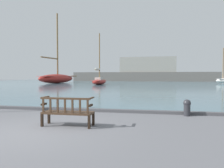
% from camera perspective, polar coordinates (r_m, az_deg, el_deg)
% --- Properties ---
extents(ground_plane, '(160.00, 160.00, 0.00)m').
position_cam_1_polar(ground_plane, '(6.64, -20.79, -11.76)').
color(ground_plane, slate).
extents(harbor_water, '(100.00, 80.00, 0.08)m').
position_cam_1_polar(harbor_water, '(49.61, 7.22, 0.29)').
color(harbor_water, slate).
rests_on(harbor_water, ground).
extents(quay_edge_kerb, '(40.00, 0.30, 0.12)m').
position_cam_1_polar(quay_edge_kerb, '(10.04, -9.00, -6.61)').
color(quay_edge_kerb, '#4C4C50').
rests_on(quay_edge_kerb, ground).
extents(park_bench, '(1.60, 0.52, 0.92)m').
position_cam_1_polar(park_bench, '(7.01, -11.57, -7.01)').
color(park_bench, black).
rests_on(park_bench, ground).
extents(sailboat_far_port, '(4.99, 13.84, 14.65)m').
position_cam_1_polar(sailboat_far_port, '(47.47, -14.19, 1.56)').
color(sailboat_far_port, maroon).
rests_on(sailboat_far_port, harbor_water).
extents(sailboat_centre_channel, '(1.92, 7.62, 9.05)m').
position_cam_1_polar(sailboat_centre_channel, '(38.55, -3.35, 0.83)').
color(sailboat_centre_channel, maroon).
rests_on(sailboat_centre_channel, harbor_water).
extents(mooring_bollard, '(0.29, 0.29, 0.65)m').
position_cam_1_polar(mooring_bollard, '(9.14, 19.01, -5.63)').
color(mooring_bollard, '#2D2D33').
rests_on(mooring_bollard, ground).
extents(far_breakwater, '(41.53, 2.40, 7.06)m').
position_cam_1_polar(far_breakwater, '(63.60, 8.49, 2.94)').
color(far_breakwater, '#66605B').
rests_on(far_breakwater, ground).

